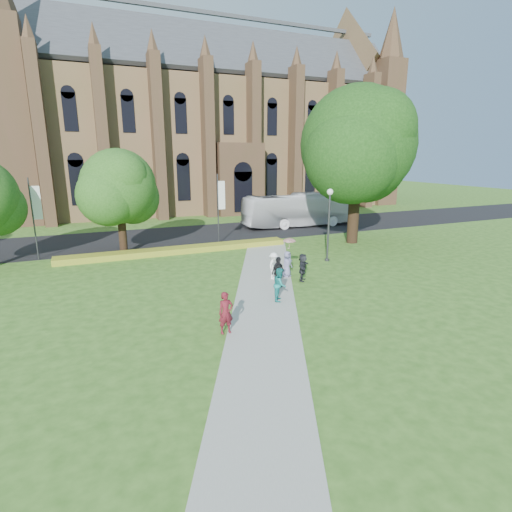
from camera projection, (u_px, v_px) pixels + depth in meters
name	position (u px, v px, depth m)	size (l,w,h in m)	color
ground	(273.00, 305.00, 20.62)	(160.00, 160.00, 0.00)	#335E1C
road	(184.00, 235.00, 38.44)	(160.00, 10.00, 0.02)	black
footpath	(265.00, 299.00, 21.51)	(3.20, 30.00, 0.04)	#B2B2A8
flower_hedge	(178.00, 250.00, 31.57)	(18.00, 1.40, 0.45)	gold
cathedral	(217.00, 115.00, 56.63)	(52.60, 18.25, 28.00)	brown
streetlamp	(329.00, 216.00, 28.46)	(0.44, 0.44, 5.24)	#38383D
large_tree	(358.00, 145.00, 33.32)	(9.60, 9.60, 13.20)	#332114
street_tree_1	(119.00, 187.00, 29.97)	(5.60, 5.60, 8.05)	#332114
banner_pole_0	(219.00, 205.00, 34.14)	(0.70, 0.10, 6.00)	#38383D
banner_pole_1	(34.00, 214.00, 28.80)	(0.70, 0.10, 6.00)	#38383D
tour_coach	(300.00, 210.00, 42.96)	(2.97, 12.69, 3.54)	white
pedestrian_0	(226.00, 313.00, 17.12)	(0.68, 0.45, 1.86)	maroon
pedestrian_1	(280.00, 284.00, 21.00)	(0.87, 0.68, 1.78)	teal
pedestrian_2	(274.00, 266.00, 24.70)	(1.09, 0.62, 1.68)	white
pedestrian_3	(278.00, 272.00, 23.14)	(1.07, 0.44, 1.82)	black
pedestrian_4	(287.00, 264.00, 25.20)	(0.80, 0.52, 1.64)	slate
pedestrian_5	(303.00, 267.00, 24.37)	(1.58, 0.50, 1.70)	#24252B
parasol	(289.00, 245.00, 25.06)	(0.81, 0.81, 0.72)	#E2A0AD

